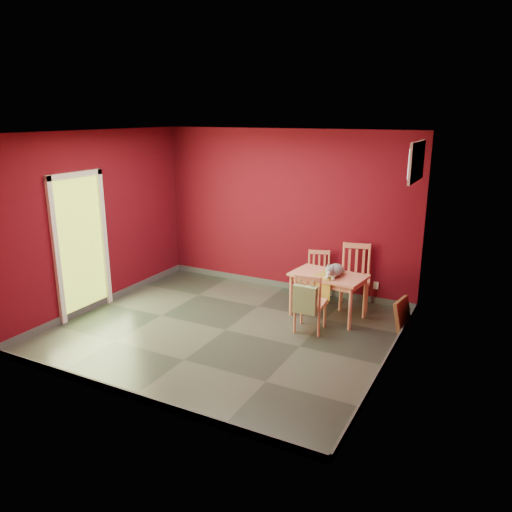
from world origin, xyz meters
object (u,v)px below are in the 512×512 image
at_px(chair_near, 310,302).
at_px(cat, 335,268).
at_px(chair_far_right, 355,275).
at_px(tote_bag, 305,300).
at_px(chair_far_left, 319,275).
at_px(picture_frame, 402,315).
at_px(dining_table, 328,280).

relative_size(chair_near, cat, 1.77).
relative_size(chair_far_right, cat, 2.04).
bearing_deg(tote_bag, chair_far_left, 103.43).
bearing_deg(chair_far_left, cat, -53.86).
bearing_deg(chair_near, tote_bag, -86.05).
bearing_deg(picture_frame, chair_far_left, 158.54).
distance_m(cat, picture_frame, 1.14).
bearing_deg(tote_bag, cat, 80.26).
xyz_separation_m(chair_far_left, tote_bag, (0.34, -1.44, 0.13)).
bearing_deg(cat, tote_bag, -76.68).
distance_m(chair_near, tote_bag, 0.23).
distance_m(chair_near, picture_frame, 1.33).
height_order(chair_far_right, picture_frame, chair_far_right).
relative_size(chair_far_left, chair_far_right, 0.81).
bearing_deg(chair_far_left, tote_bag, -76.57).
distance_m(chair_far_left, chair_near, 1.28).
height_order(chair_far_left, chair_far_right, chair_far_right).
height_order(chair_far_left, cat, cat).
height_order(dining_table, tote_bag, tote_bag).
distance_m(chair_far_right, tote_bag, 1.45).
relative_size(chair_far_right, chair_near, 1.16).
xyz_separation_m(chair_far_right, tote_bag, (-0.26, -1.42, 0.04)).
relative_size(dining_table, picture_frame, 2.46).
height_order(cat, picture_frame, cat).
height_order(chair_far_right, chair_near, chair_far_right).
bearing_deg(chair_near, cat, 75.48).
bearing_deg(cat, dining_table, -175.71).
bearing_deg(picture_frame, cat, -175.42).
bearing_deg(picture_frame, chair_near, -150.06).
bearing_deg(dining_table, tote_bag, -92.34).
relative_size(chair_far_right, picture_frame, 2.15).
xyz_separation_m(cat, picture_frame, (0.99, 0.08, -0.56)).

